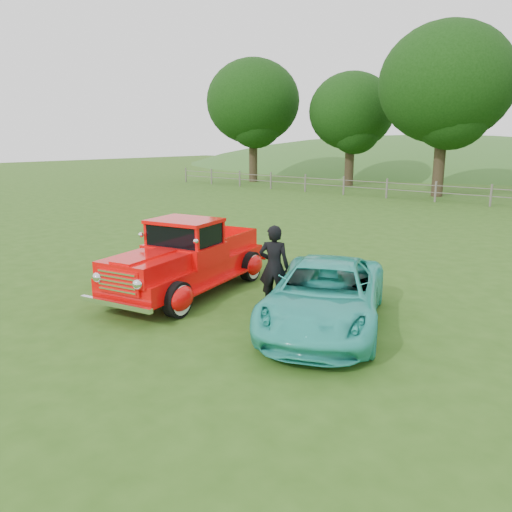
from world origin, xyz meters
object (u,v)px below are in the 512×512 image
Objects in this scene: red_pickup at (187,260)px; man at (274,266)px; tree_far_west at (253,102)px; tree_near_west at (446,84)px; tree_mid_west at (352,111)px; teal_sedan at (325,295)px.

man reaches higher than red_pickup.
tree_near_west is at bearing -3.58° from tree_far_west.
tree_far_west reaches higher than tree_mid_west.
tree_mid_west reaches higher than red_pickup.
teal_sedan is (22.47, -24.72, -5.85)m from tree_far_west.
red_pickup is (18.77, -24.91, -5.69)m from tree_far_west.
red_pickup reaches higher than teal_sedan.
tree_near_west is 24.68m from man.
tree_mid_west is 1.62× the size of red_pickup.
tree_far_west is 8.30m from tree_mid_west.
teal_sedan is at bearing -74.74° from tree_near_west.
tree_far_west is 32.70m from man.
tree_far_west is 5.47× the size of man.
man is at bearing -63.82° from tree_mid_west.
tree_far_west is at bearing -76.21° from man.
tree_near_west reaches higher than tree_far_west.
man reaches higher than teal_sedan.
tree_near_west is at bearing 85.22° from red_pickup.
teal_sedan is 2.51× the size of man.
tree_far_west reaches higher than red_pickup.
tree_near_west is 24.81m from red_pickup.
red_pickup is 1.15× the size of teal_sedan.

